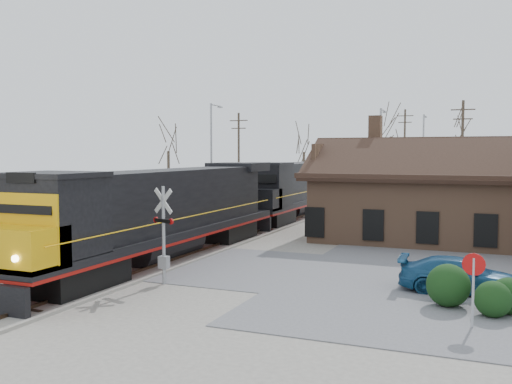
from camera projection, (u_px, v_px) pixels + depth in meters
ground at (165, 260)px, 28.90m from camera, size 140.00×140.00×0.00m
road at (165, 260)px, 28.89m from camera, size 60.00×9.00×0.03m
track_main at (271, 224)px, 42.72m from camera, size 3.40×90.00×0.24m
track_siding at (217, 222)px, 44.43m from camera, size 3.40×90.00×0.24m
depot at (434, 202)px, 35.22m from camera, size 15.20×9.31×7.90m
locomotive_lead at (157, 212)px, 28.09m from camera, size 3.22×21.56×4.79m
locomotive_trailing at (297, 187)px, 48.22m from camera, size 3.22×21.56×4.53m
crossbuck_near at (164, 238)px, 23.58m from camera, size 1.14×0.40×4.08m
crossbuck_far at (136, 210)px, 35.97m from camera, size 1.06×0.49×3.91m
do_not_enter_sign at (473, 277)px, 17.66m from camera, size 0.70×0.11×2.36m
parked_car at (461, 275)px, 22.18m from camera, size 4.79×2.08×1.37m
hedge_a at (448, 285)px, 20.19m from camera, size 1.53×1.53×1.53m
hedge_b at (493, 299)px, 18.89m from camera, size 1.22×1.22×1.22m
hedge_c at (509, 296)px, 19.23m from camera, size 1.26×1.26×1.26m
streetlight_a at (212, 154)px, 47.23m from camera, size 0.25×2.04×9.50m
streetlight_b at (380, 158)px, 45.28m from camera, size 0.25×2.04×8.94m
streetlight_c at (423, 155)px, 57.92m from camera, size 0.25×2.04×9.31m
utility_pole_a at (239, 157)px, 59.43m from camera, size 2.00×0.24×9.57m
utility_pole_b at (404, 151)px, 70.17m from camera, size 2.00×0.24×10.74m
utility_pole_c at (462, 156)px, 49.16m from camera, size 2.00×0.24×9.93m
tree_a at (168, 143)px, 62.44m from camera, size 3.74×3.74×9.16m
tree_b at (304, 144)px, 68.36m from camera, size 3.68×3.68×9.02m
tree_c at (391, 127)px, 69.46m from camera, size 4.93×4.93×12.09m
tree_d at (465, 127)px, 63.50m from camera, size 4.73×4.73×11.60m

